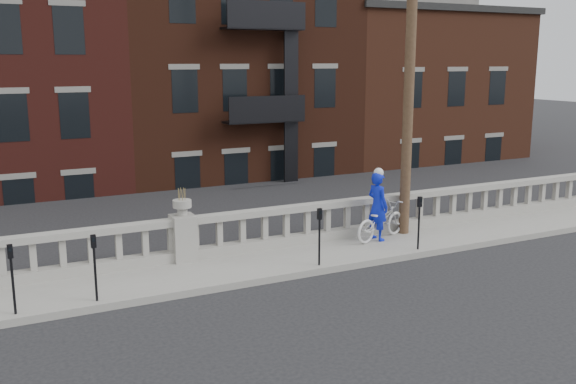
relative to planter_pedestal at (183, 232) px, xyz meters
name	(u,v)px	position (x,y,z in m)	size (l,w,h in m)	color
ground	(249,326)	(0.00, -3.95, -0.83)	(120.00, 120.00, 0.00)	black
sidewalk	(197,274)	(0.00, -0.95, -0.76)	(32.00, 2.20, 0.15)	gray
balustrade	(183,240)	(0.00, 0.00, -0.19)	(28.00, 0.34, 1.03)	gray
planter_pedestal	(183,232)	(0.00, 0.00, 0.00)	(0.55, 0.55, 1.76)	gray
lower_level	(76,105)	(0.56, 19.09, 1.80)	(80.00, 44.00, 20.80)	#605E59
utility_pole	(411,45)	(6.20, -0.35, 4.41)	(1.60, 0.28, 10.00)	#422D1E
parking_meter_b	(12,271)	(-3.86, -1.80, 0.17)	(0.10, 0.09, 1.36)	black
parking_meter_c	(94,260)	(-2.36, -1.80, 0.17)	(0.10, 0.09, 1.36)	black
parking_meter_d	(319,230)	(2.70, -1.80, 0.17)	(0.10, 0.09, 1.36)	black
parking_meter_e	(419,217)	(5.57, -1.80, 0.17)	(0.10, 0.09, 1.36)	black
bicycle	(381,221)	(5.27, -0.57, -0.18)	(0.66, 1.90, 1.00)	silver
cyclist	(378,206)	(5.14, -0.59, 0.23)	(0.67, 0.44, 1.83)	#0C1BBB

